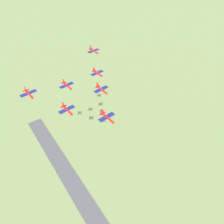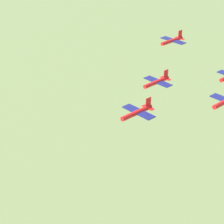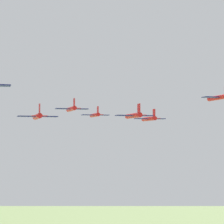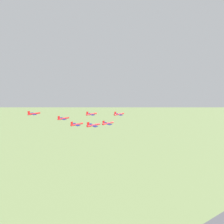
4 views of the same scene
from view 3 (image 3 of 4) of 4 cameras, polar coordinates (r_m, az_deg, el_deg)
The scene contains 6 objects.
jet_0 at distance 130.08m, azimuth -2.22°, elevation -0.38°, with size 8.49×8.74×2.94m.
jet_1 at distance 110.48m, azimuth -5.30°, elevation 0.43°, with size 8.49×8.74×2.94m.
jet_2 at distance 116.11m, azimuth 4.92°, elevation -0.86°, with size 8.49×8.74×2.94m.
jet_3 at distance 91.15m, azimuth -9.70°, elevation -0.56°, with size 8.49×8.74×2.94m.
jet_4 at distance 95.78m, azimuth 2.88°, elevation -0.45°, with size 8.49×8.74×2.94m.
jet_5 at distance 104.77m, azimuth 13.80°, elevation 1.88°, with size 8.49×8.74×2.94m.
Camera 3 is at (89.08, 150.51, 161.36)m, focal length 70.00 mm.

